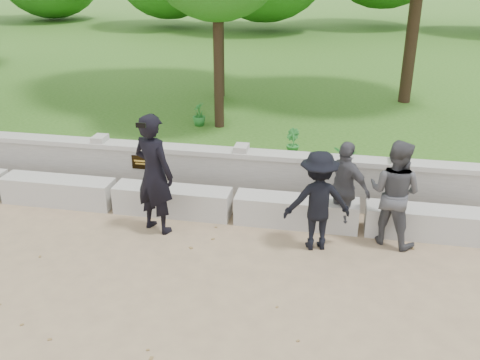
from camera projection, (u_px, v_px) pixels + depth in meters
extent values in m
plane|color=#9B815F|center=(59.00, 270.00, 7.19)|extent=(80.00, 80.00, 0.00)
cube|color=#2C5914|center=(247.00, 62.00, 19.75)|extent=(40.00, 22.00, 0.25)
cube|color=beige|center=(59.00, 191.00, 8.99)|extent=(1.90, 0.45, 0.45)
cube|color=beige|center=(173.00, 201.00, 8.63)|extent=(1.90, 0.45, 0.45)
cube|color=beige|center=(296.00, 211.00, 8.28)|extent=(1.90, 0.45, 0.45)
cube|color=beige|center=(431.00, 223.00, 7.93)|extent=(1.90, 0.45, 0.45)
cube|color=#B4B1AA|center=(130.00, 170.00, 9.37)|extent=(12.50, 0.25, 0.82)
cube|color=beige|center=(127.00, 145.00, 9.19)|extent=(12.50, 0.35, 0.08)
cube|color=black|center=(142.00, 162.00, 9.10)|extent=(0.36, 0.02, 0.24)
imported|color=black|center=(154.00, 174.00, 7.86)|extent=(0.79, 0.67, 1.84)
cube|color=black|center=(141.00, 125.00, 7.19)|extent=(0.14, 0.07, 0.07)
imported|color=#404145|center=(394.00, 193.00, 7.57)|extent=(0.95, 0.87, 1.57)
imported|color=black|center=(318.00, 201.00, 7.46)|extent=(1.05, 0.77, 1.46)
imported|color=#46464C|center=(345.00, 188.00, 7.87)|extent=(0.90, 0.76, 1.44)
cylinder|color=#382619|center=(218.00, 15.00, 13.87)|extent=(0.29, 0.29, 4.28)
cylinder|color=#382619|center=(218.00, 56.00, 11.54)|extent=(0.22, 0.22, 3.20)
cylinder|color=#382619|center=(415.00, 12.00, 13.23)|extent=(0.31, 0.31, 4.56)
imported|color=#29792D|center=(292.00, 143.00, 10.28)|extent=(0.37, 0.39, 0.56)
imported|color=#29792D|center=(349.00, 164.00, 9.29)|extent=(0.67, 0.67, 0.57)
imported|color=#29792D|center=(199.00, 114.00, 12.14)|extent=(0.36, 0.38, 0.53)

